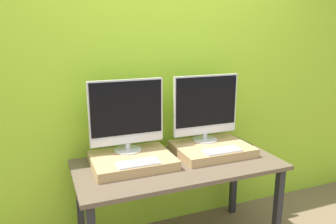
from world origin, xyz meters
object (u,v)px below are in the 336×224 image
Objects in this scene: monitor_right at (206,107)px; keyboard_right at (222,150)px; keyboard_left at (138,163)px; monitor_left at (127,115)px.

keyboard_right is (-0.00, -0.27, -0.27)m from monitor_right.
keyboard_right is at bearing 0.00° from keyboard_left.
monitor_left is at bearing 180.00° from monitor_right.
monitor_left reaches higher than keyboard_left.
monitor_left and monitor_right have the same top height.
monitor_right is 1.92× the size of keyboard_right.
monitor_right is 0.38m from keyboard_right.
monitor_left is 1.92× the size of keyboard_right.
monitor_left is 0.65m from monitor_right.
monitor_right is at bearing 90.00° from keyboard_right.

